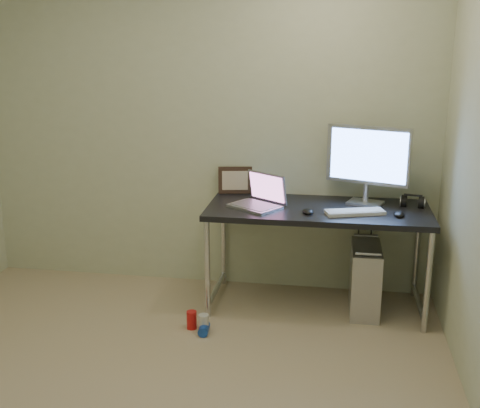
% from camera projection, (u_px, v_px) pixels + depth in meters
% --- Properties ---
extents(floor, '(3.50, 3.50, 0.00)m').
position_uv_depth(floor, '(139.00, 406.00, 3.22)').
color(floor, tan).
rests_on(floor, ground).
extents(wall_back, '(3.50, 0.02, 2.50)m').
position_uv_depth(wall_back, '(205.00, 127.00, 4.54)').
color(wall_back, beige).
rests_on(wall_back, ground).
extents(desk, '(1.55, 0.68, 0.75)m').
position_uv_depth(desk, '(318.00, 218.00, 4.24)').
color(desk, black).
rests_on(desk, ground).
extents(tower_computer, '(0.21, 0.47, 0.51)m').
position_uv_depth(tower_computer, '(365.00, 279.00, 4.28)').
color(tower_computer, '#B8B8BC').
rests_on(tower_computer, ground).
extents(cable_a, '(0.01, 0.16, 0.69)m').
position_uv_depth(cable_a, '(358.00, 243.00, 4.54)').
color(cable_a, black).
rests_on(cable_a, ground).
extents(cable_b, '(0.02, 0.11, 0.71)m').
position_uv_depth(cable_b, '(370.00, 247.00, 4.52)').
color(cable_b, black).
rests_on(cable_b, ground).
extents(can_red, '(0.07, 0.07, 0.12)m').
position_uv_depth(can_red, '(192.00, 320.00, 4.06)').
color(can_red, red).
rests_on(can_red, ground).
extents(can_white, '(0.09, 0.09, 0.13)m').
position_uv_depth(can_white, '(204.00, 323.00, 4.01)').
color(can_white, silver).
rests_on(can_white, ground).
extents(can_blue, '(0.08, 0.13, 0.07)m').
position_uv_depth(can_blue, '(204.00, 329.00, 4.00)').
color(can_blue, '#1947B3').
rests_on(can_blue, ground).
extents(laptop, '(0.43, 0.41, 0.23)m').
position_uv_depth(laptop, '(260.00, 199.00, 4.24)').
color(laptop, silver).
rests_on(laptop, desk).
extents(monitor, '(0.58, 0.25, 0.56)m').
position_uv_depth(monitor, '(368.00, 159.00, 4.23)').
color(monitor, silver).
rests_on(monitor, desk).
extents(keyboard, '(0.42, 0.24, 0.02)m').
position_uv_depth(keyboard, '(355.00, 212.00, 4.07)').
color(keyboard, silver).
rests_on(keyboard, desk).
extents(mouse_right, '(0.08, 0.12, 0.04)m').
position_uv_depth(mouse_right, '(399.00, 213.00, 4.02)').
color(mouse_right, black).
rests_on(mouse_right, desk).
extents(mouse_left, '(0.09, 0.13, 0.04)m').
position_uv_depth(mouse_left, '(308.00, 210.00, 4.08)').
color(mouse_left, black).
rests_on(mouse_left, desk).
extents(headphones, '(0.17, 0.10, 0.11)m').
position_uv_depth(headphones, '(413.00, 202.00, 4.24)').
color(headphones, black).
rests_on(headphones, desk).
extents(picture_frame, '(0.27, 0.12, 0.21)m').
position_uv_depth(picture_frame, '(235.00, 180.00, 4.58)').
color(picture_frame, black).
rests_on(picture_frame, desk).
extents(webcam, '(0.04, 0.04, 0.11)m').
position_uv_depth(webcam, '(268.00, 185.00, 4.52)').
color(webcam, silver).
rests_on(webcam, desk).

